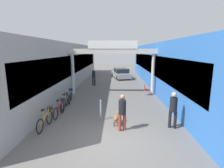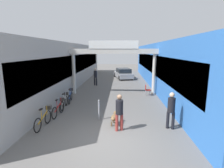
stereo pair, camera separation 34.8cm
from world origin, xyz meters
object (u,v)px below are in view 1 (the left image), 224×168
at_px(pedestrian_with_dog, 122,110).
at_px(parked_car_silver, 121,73).
at_px(bicycle_blue_farthest, 70,96).
at_px(bicycle_red_second, 60,108).
at_px(cafe_chair_red_nearer, 146,89).
at_px(pedestrian_companion, 173,108).
at_px(bicycle_orange_nearest, 46,119).
at_px(dog_on_leash, 117,117).
at_px(bicycle_silver_third, 65,101).
at_px(pedestrian_carrying_crate, 94,76).
at_px(bollard_post_metal, 101,110).

height_order(pedestrian_with_dog, parked_car_silver, pedestrian_with_dog).
xyz_separation_m(bicycle_blue_farthest, parked_car_silver, (3.92, 10.89, 0.21)).
xyz_separation_m(bicycle_red_second, cafe_chair_red_nearer, (5.65, 4.71, 0.10)).
height_order(pedestrian_companion, parked_car_silver, pedestrian_companion).
bearing_deg(bicycle_orange_nearest, dog_on_leash, 7.65).
height_order(bicycle_orange_nearest, bicycle_blue_farthest, same).
relative_size(bicycle_red_second, bicycle_silver_third, 1.00).
relative_size(bicycle_red_second, parked_car_silver, 0.39).
relative_size(pedestrian_carrying_crate, dog_on_leash, 2.14).
xyz_separation_m(bicycle_blue_farthest, cafe_chair_red_nearer, (5.75, 2.09, 0.10)).
bearing_deg(bicycle_red_second, pedestrian_carrying_crate, 84.47).
bearing_deg(pedestrian_carrying_crate, bicycle_red_second, -95.53).
xyz_separation_m(pedestrian_companion, dog_on_leash, (-2.64, 0.37, -0.64)).
relative_size(dog_on_leash, bicycle_orange_nearest, 0.50).
bearing_deg(bollard_post_metal, parked_car_silver, 84.14).
distance_m(pedestrian_carrying_crate, dog_on_leash, 10.10).
bearing_deg(pedestrian_carrying_crate, parked_car_silver, 58.29).
relative_size(bicycle_blue_farthest, cafe_chair_red_nearer, 1.89).
bearing_deg(pedestrian_with_dog, pedestrian_companion, 7.70).
bearing_deg(pedestrian_carrying_crate, bicycle_blue_farthest, -98.78).
bearing_deg(parked_car_silver, cafe_chair_red_nearer, -78.27).
bearing_deg(parked_car_silver, bicycle_blue_farthest, -109.80).
height_order(pedestrian_companion, pedestrian_carrying_crate, pedestrian_carrying_crate).
bearing_deg(bicycle_silver_third, dog_on_leash, -36.07).
bearing_deg(pedestrian_with_dog, pedestrian_carrying_crate, 104.10).
relative_size(pedestrian_companion, bollard_post_metal, 1.59).
xyz_separation_m(pedestrian_companion, bicycle_silver_third, (-5.99, 2.81, -0.58)).
bearing_deg(parked_car_silver, bicycle_red_second, -105.81).
bearing_deg(pedestrian_with_dog, bicycle_orange_nearest, 176.23).
height_order(pedestrian_with_dog, dog_on_leash, pedestrian_with_dog).
bearing_deg(bicycle_silver_third, bicycle_blue_farthest, 89.52).
relative_size(bicycle_blue_farthest, parked_car_silver, 0.39).
height_order(bicycle_silver_third, bollard_post_metal, bollard_post_metal).
bearing_deg(cafe_chair_red_nearer, bollard_post_metal, -121.83).
relative_size(bicycle_silver_third, parked_car_silver, 0.39).
xyz_separation_m(pedestrian_with_dog, bicycle_red_second, (-3.47, 1.80, -0.55)).
distance_m(bicycle_orange_nearest, bicycle_red_second, 1.57).
bearing_deg(cafe_chair_red_nearer, pedestrian_companion, -87.91).
bearing_deg(pedestrian_carrying_crate, bollard_post_metal, -80.55).
relative_size(dog_on_leash, bicycle_silver_third, 0.50).
xyz_separation_m(bicycle_silver_third, cafe_chair_red_nearer, (5.76, 3.38, 0.10)).
bearing_deg(bollard_post_metal, pedestrian_companion, -14.61).
distance_m(pedestrian_carrying_crate, bicycle_silver_third, 7.44).
distance_m(bicycle_orange_nearest, parked_car_silver, 15.60).
bearing_deg(parked_car_silver, bicycle_silver_third, -107.89).
height_order(pedestrian_carrying_crate, dog_on_leash, pedestrian_carrying_crate).
distance_m(dog_on_leash, bicycle_silver_third, 4.14).
bearing_deg(dog_on_leash, bicycle_red_second, 161.16).
relative_size(dog_on_leash, cafe_chair_red_nearer, 0.95).
bearing_deg(cafe_chair_red_nearer, bicycle_blue_farthest, -160.04).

